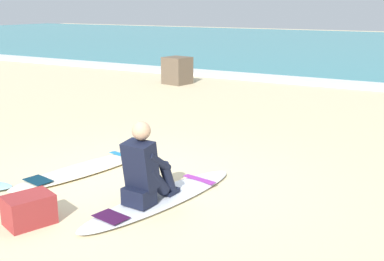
% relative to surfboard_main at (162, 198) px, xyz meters
% --- Properties ---
extents(ground_plane, '(80.00, 80.00, 0.00)m').
position_rel_surfboard_main_xyz_m(ground_plane, '(-0.57, 0.28, -0.04)').
color(ground_plane, beige).
extents(breaking_foam, '(80.00, 0.90, 0.11)m').
position_rel_surfboard_main_xyz_m(breaking_foam, '(-0.57, 9.54, 0.02)').
color(breaking_foam, white).
rests_on(breaking_foam, ground).
extents(surfboard_main, '(0.95, 2.53, 0.08)m').
position_rel_surfboard_main_xyz_m(surfboard_main, '(0.00, 0.00, 0.00)').
color(surfboard_main, silver).
rests_on(surfboard_main, ground).
extents(surfer_seated, '(0.39, 0.72, 0.95)m').
position_rel_surfboard_main_xyz_m(surfer_seated, '(-0.06, -0.25, 0.40)').
color(surfer_seated, black).
rests_on(surfer_seated, surfboard_main).
extents(surfboard_spare_far, '(0.96, 2.42, 0.08)m').
position_rel_surfboard_main_xyz_m(surfboard_spare_far, '(-1.51, 0.36, 0.00)').
color(surfboard_spare_far, '#EFE5C6').
rests_on(surfboard_spare_far, ground).
extents(shoreline_rock, '(0.79, 0.77, 0.78)m').
position_rel_surfboard_main_xyz_m(shoreline_rock, '(-4.40, 7.51, 0.35)').
color(shoreline_rock, brown).
rests_on(shoreline_rock, ground).
extents(beach_bag, '(0.50, 0.57, 0.32)m').
position_rel_surfboard_main_xyz_m(beach_bag, '(-0.87, -1.22, 0.12)').
color(beach_bag, maroon).
rests_on(beach_bag, ground).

